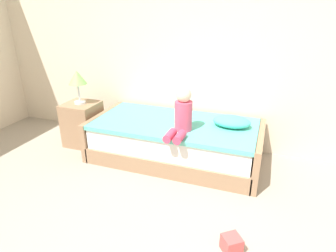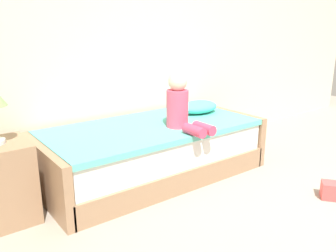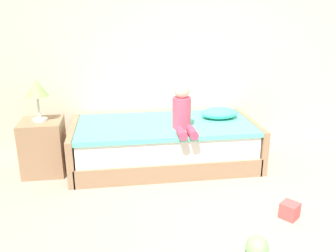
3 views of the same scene
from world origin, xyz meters
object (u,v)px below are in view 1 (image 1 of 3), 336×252
bed (175,141)px  child_figure (182,114)px  nightstand (83,124)px  toy_block (231,244)px  table_lamp (77,79)px  pillow (232,122)px

bed → child_figure: 0.54m
nightstand → toy_block: size_ratio=4.29×
table_lamp → child_figure: bearing=-7.9°
toy_block → nightstand: bearing=150.7°
bed → toy_block: size_ratio=15.08×
bed → toy_block: 1.59m
bed → table_lamp: 1.52m
nightstand → pillow: bearing=3.4°
nightstand → table_lamp: 0.64m
nightstand → pillow: pillow is taller
pillow → toy_block: pillow is taller
bed → nightstand: size_ratio=3.52×
table_lamp → nightstand: bearing=0.0°
child_figure → table_lamp: bearing=172.1°
bed → child_figure: bearing=-55.1°
nightstand → child_figure: child_figure is taller
child_figure → toy_block: size_ratio=3.65×
table_lamp → child_figure: table_lamp is taller
pillow → nightstand: bearing=-176.6°
pillow → toy_block: size_ratio=3.15×
bed → table_lamp: (-1.35, -0.02, 0.69)m
bed → pillow: size_ratio=4.80×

